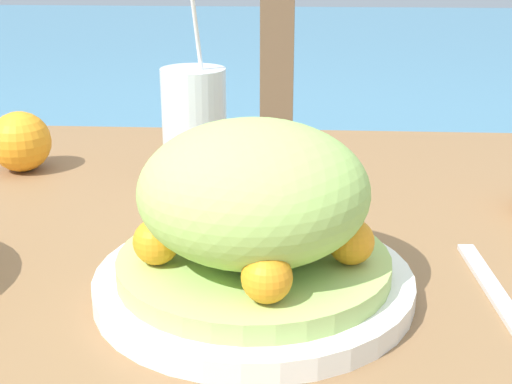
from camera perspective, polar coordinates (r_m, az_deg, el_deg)
name	(u,v)px	position (r m, az deg, el deg)	size (l,w,h in m)	color
patio_table	(248,336)	(0.75, -0.65, -11.46)	(1.14, 1.00, 0.73)	olive
railing_fence	(278,30)	(1.52, 1.74, 12.82)	(2.80, 0.08, 1.13)	brown
sea_backdrop	(291,83)	(4.09, 2.79, 8.73)	(12.00, 4.00, 0.45)	teal
salad_plate	(254,223)	(0.62, -0.17, -2.46)	(0.28, 0.28, 0.16)	white
drink_glass	(195,131)	(0.87, -4.93, 4.89)	(0.08, 0.08, 0.25)	silver
fork	(492,288)	(0.68, 18.38, -7.30)	(0.03, 0.18, 0.00)	silver
orange_near_basket	(20,142)	(1.01, -18.33, 3.85)	(0.08, 0.08, 0.08)	orange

